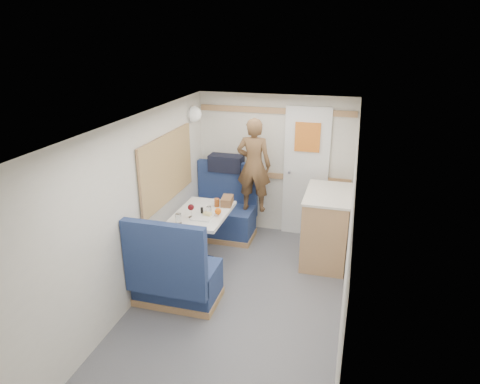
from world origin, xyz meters
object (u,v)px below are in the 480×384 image
(beer_glass, at_px, (217,203))
(cheese_block, at_px, (208,214))
(orange_fruit, at_px, (218,211))
(wine_glass, at_px, (191,208))
(person, at_px, (254,165))
(tumbler_right, at_px, (209,211))
(dinette_table, at_px, (202,224))
(tumbler_left, at_px, (178,219))
(duffel_bag, at_px, (226,163))
(galley_counter, at_px, (326,226))
(bread_loaf, at_px, (227,201))
(dome_light, at_px, (194,114))
(bench_far, at_px, (224,216))
(bench_near, at_px, (175,279))
(salt_grinder, at_px, (207,209))
(tray, at_px, (204,216))
(pepper_grinder, at_px, (202,211))

(beer_glass, bearing_deg, cheese_block, -91.61)
(orange_fruit, bearing_deg, wine_glass, -155.92)
(person, distance_m, tumbler_right, 1.03)
(dinette_table, xyz_separation_m, tumbler_left, (-0.15, -0.37, 0.21))
(duffel_bag, distance_m, cheese_block, 1.26)
(galley_counter, bearing_deg, dinette_table, -159.46)
(orange_fruit, xyz_separation_m, cheese_block, (-0.11, -0.05, -0.02))
(bread_loaf, bearing_deg, dinette_table, -125.26)
(beer_glass, relative_size, bread_loaf, 0.43)
(dome_light, bearing_deg, cheese_block, -62.28)
(person, bearing_deg, dinette_table, 61.95)
(cheese_block, bearing_deg, bread_loaf, 74.75)
(dome_light, bearing_deg, bench_far, 2.12)
(person, xyz_separation_m, wine_glass, (-0.50, -1.05, -0.25))
(dinette_table, height_order, bench_near, bench_near)
(cheese_block, distance_m, tumbler_left, 0.37)
(salt_grinder, bearing_deg, tray, -88.15)
(dinette_table, relative_size, bench_far, 0.88)
(bench_near, bearing_deg, cheese_block, 81.76)
(bench_near, distance_m, galley_counter, 2.04)
(dome_light, distance_m, cheese_block, 1.47)
(bench_near, height_order, duffel_bag, duffel_bag)
(pepper_grinder, bearing_deg, tumbler_left, -119.07)
(cheese_block, relative_size, beer_glass, 0.91)
(tumbler_left, bearing_deg, pepper_grinder, 60.93)
(salt_grinder, bearing_deg, dome_light, 118.61)
(tumbler_left, bearing_deg, duffel_bag, 85.51)
(cheese_block, height_order, bread_loaf, bread_loaf)
(duffel_bag, xyz_separation_m, tumbler_left, (-0.12, -1.49, -0.24))
(bench_far, height_order, wine_glass, bench_far)
(duffel_bag, bearing_deg, beer_glass, -79.83)
(pepper_grinder, bearing_deg, duffel_bag, 92.65)
(dome_light, xyz_separation_m, cheese_block, (0.50, -0.95, -1.00))
(tumbler_left, xyz_separation_m, tumbler_right, (0.26, 0.32, -0.01))
(dinette_table, xyz_separation_m, orange_fruit, (0.22, -0.05, 0.21))
(bench_far, bearing_deg, cheese_block, -83.49)
(dinette_table, height_order, bench_far, bench_far)
(dome_light, distance_m, tray, 1.47)
(pepper_grinder, relative_size, salt_grinder, 1.09)
(dinette_table, height_order, galley_counter, galley_counter)
(tray, height_order, bread_loaf, bread_loaf)
(bench_far, height_order, cheese_block, bench_far)
(dome_light, xyz_separation_m, tray, (0.45, -0.96, -1.02))
(beer_glass, relative_size, salt_grinder, 1.28)
(dinette_table, xyz_separation_m, wine_glass, (-0.07, -0.18, 0.28))
(dinette_table, xyz_separation_m, duffel_bag, (-0.03, 1.12, 0.45))
(galley_counter, distance_m, tumbler_right, 1.51)
(pepper_grinder, relative_size, bread_loaf, 0.37)
(tumbler_left, height_order, tumbler_right, tumbler_left)
(tray, bearing_deg, person, 69.36)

